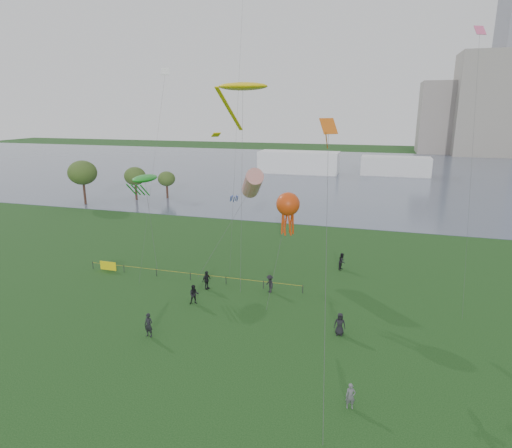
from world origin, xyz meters
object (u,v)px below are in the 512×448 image
(kite_flyer, at_px, (351,396))
(kite_octopus, at_px, (288,205))
(kite_stingray, at_px, (243,87))
(fence, at_px, (139,269))

(kite_flyer, height_order, kite_octopus, kite_octopus)
(kite_flyer, bearing_deg, kite_octopus, 104.33)
(kite_flyer, bearing_deg, kite_stingray, 111.09)
(kite_octopus, bearing_deg, kite_stingray, 151.11)
(kite_stingray, xyz_separation_m, kite_octopus, (6.41, -6.47, -10.79))
(fence, bearing_deg, kite_stingray, 30.06)
(kite_flyer, relative_size, kite_octopus, 0.16)
(kite_flyer, height_order, kite_stingray, kite_stingray)
(kite_flyer, xyz_separation_m, kite_stingray, (-13.61, 21.63, 18.89))
(fence, distance_m, kite_stingray, 22.48)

